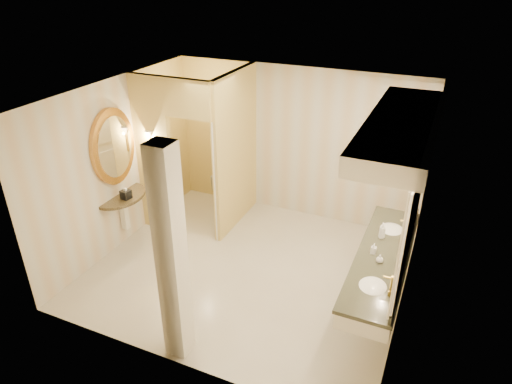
# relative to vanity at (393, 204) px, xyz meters

# --- Properties ---
(floor) EXTENTS (4.50, 4.50, 0.00)m
(floor) POSITION_rel_vanity_xyz_m (-1.98, 0.10, -1.63)
(floor) COLOR beige
(floor) RESTS_ON ground
(ceiling) EXTENTS (4.50, 4.50, 0.00)m
(ceiling) POSITION_rel_vanity_xyz_m (-1.98, 0.10, 1.07)
(ceiling) COLOR silver
(ceiling) RESTS_ON wall_back
(wall_back) EXTENTS (4.50, 0.02, 2.70)m
(wall_back) POSITION_rel_vanity_xyz_m (-1.98, 2.10, -0.28)
(wall_back) COLOR beige
(wall_back) RESTS_ON floor
(wall_front) EXTENTS (4.50, 0.02, 2.70)m
(wall_front) POSITION_rel_vanity_xyz_m (-1.98, -1.90, -0.28)
(wall_front) COLOR beige
(wall_front) RESTS_ON floor
(wall_left) EXTENTS (0.02, 4.00, 2.70)m
(wall_left) POSITION_rel_vanity_xyz_m (-4.23, 0.10, -0.28)
(wall_left) COLOR beige
(wall_left) RESTS_ON floor
(wall_right) EXTENTS (0.02, 4.00, 2.70)m
(wall_right) POSITION_rel_vanity_xyz_m (0.27, 0.10, -0.28)
(wall_right) COLOR beige
(wall_right) RESTS_ON floor
(toilet_closet) EXTENTS (1.50, 1.55, 2.70)m
(toilet_closet) POSITION_rel_vanity_xyz_m (-3.10, 1.07, -0.24)
(toilet_closet) COLOR #E4C677
(toilet_closet) RESTS_ON floor
(wall_sconce) EXTENTS (0.14, 0.14, 0.42)m
(wall_sconce) POSITION_rel_vanity_xyz_m (-3.90, 0.53, 0.10)
(wall_sconce) COLOR #B39039
(wall_sconce) RESTS_ON toilet_closet
(vanity) EXTENTS (0.75, 2.71, 2.09)m
(vanity) POSITION_rel_vanity_xyz_m (0.00, 0.00, 0.00)
(vanity) COLOR silver
(vanity) RESTS_ON floor
(console_shelf) EXTENTS (0.93, 0.93, 1.92)m
(console_shelf) POSITION_rel_vanity_xyz_m (-4.19, -0.01, -0.29)
(console_shelf) COLOR black
(console_shelf) RESTS_ON floor
(pillar) EXTENTS (0.27, 0.27, 2.70)m
(pillar) POSITION_rel_vanity_xyz_m (-2.07, -1.70, -0.28)
(pillar) COLOR silver
(pillar) RESTS_ON floor
(tissue_box) EXTENTS (0.16, 0.16, 0.14)m
(tissue_box) POSITION_rel_vanity_xyz_m (-4.02, -0.08, -0.68)
(tissue_box) COLOR black
(tissue_box) RESTS_ON console_shelf
(toilet) EXTENTS (0.49, 0.74, 0.71)m
(toilet) POSITION_rel_vanity_xyz_m (-3.16, 1.85, -1.28)
(toilet) COLOR white
(toilet) RESTS_ON floor
(soap_bottle_a) EXTENTS (0.07, 0.07, 0.15)m
(soap_bottle_a) POSITION_rel_vanity_xyz_m (-0.15, -0.02, -0.68)
(soap_bottle_a) COLOR beige
(soap_bottle_a) RESTS_ON vanity
(soap_bottle_b) EXTENTS (0.11, 0.11, 0.11)m
(soap_bottle_b) POSITION_rel_vanity_xyz_m (-0.04, -0.19, -0.70)
(soap_bottle_b) COLOR silver
(soap_bottle_b) RESTS_ON vanity
(soap_bottle_c) EXTENTS (0.12, 0.12, 0.23)m
(soap_bottle_c) POSITION_rel_vanity_xyz_m (-0.12, 0.39, -0.64)
(soap_bottle_c) COLOR #C6B28C
(soap_bottle_c) RESTS_ON vanity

